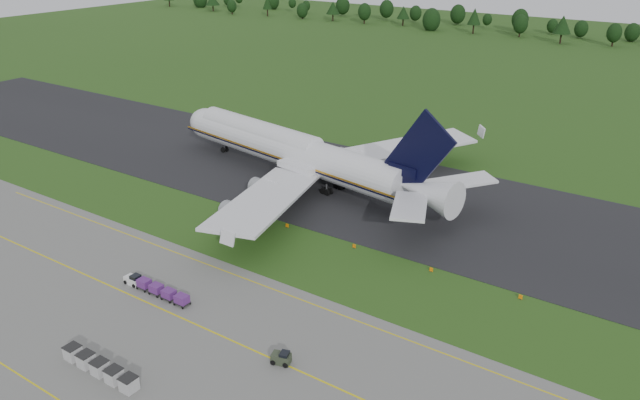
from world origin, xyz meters
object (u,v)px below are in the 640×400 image
Objects in this scene: aircraft at (296,151)px; baggage_train at (155,288)px; utility_cart at (281,359)px; uld_row at (100,367)px; edge_markers at (391,258)px.

baggage_train is (9.27, -45.35, -4.80)m from aircraft.
uld_row is (-15.53, -12.79, 0.26)m from utility_cart.
baggage_train is 34.50m from edge_markers.
utility_cart is 0.22× the size of uld_row.
aircraft is 6.23× the size of uld_row.
utility_cart is (23.16, -2.20, -0.18)m from baggage_train.
baggage_train is 1.04× the size of uld_row.
uld_row is 43.95m from edge_markers.
aircraft reaches higher than uld_row.
uld_row is (7.62, -14.98, 0.08)m from baggage_train.
uld_row reaches higher than edge_markers.
baggage_train is at bearing -78.45° from aircraft.
edge_markers is at bearing -31.01° from aircraft.
aircraft is 62.83m from uld_row.
baggage_train is at bearing -129.74° from edge_markers.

